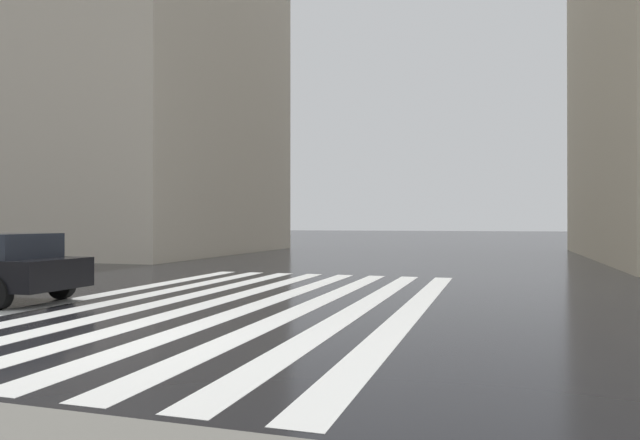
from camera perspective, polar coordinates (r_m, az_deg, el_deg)
ground_plane at (r=8.60m, az=-20.14°, el=-11.17°), size 220.00×220.00×0.00m
zebra_crossing at (r=11.94m, az=-7.84°, el=-8.09°), size 13.00×7.50×0.01m
haussmann_block_mid at (r=39.16m, az=-27.85°, el=12.82°), size 15.37×28.57×21.40m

